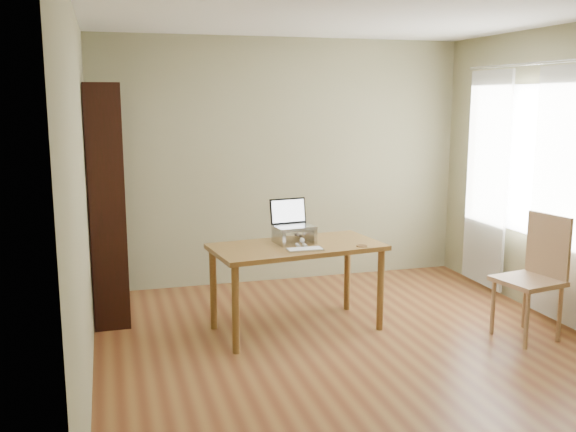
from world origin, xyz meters
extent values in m
cube|color=brown|center=(0.00, 0.00, -0.01)|extent=(4.00, 4.50, 0.02)
cube|color=white|center=(0.00, 0.00, 2.61)|extent=(4.00, 4.50, 0.02)
cube|color=#86835A|center=(0.00, 2.26, 1.30)|extent=(4.00, 0.02, 2.60)
cube|color=#86835A|center=(-2.01, 0.00, 1.30)|extent=(0.02, 4.50, 2.60)
cube|color=white|center=(1.98, 0.80, 1.40)|extent=(0.01, 1.80, 1.40)
cube|color=black|center=(-1.84, 1.12, 1.05)|extent=(0.30, 0.04, 2.10)
cube|color=black|center=(-1.84, 1.98, 1.05)|extent=(0.30, 0.04, 2.10)
cube|color=black|center=(-1.98, 1.55, 1.05)|extent=(0.02, 0.90, 2.10)
cube|color=black|center=(-1.84, 1.55, 0.03)|extent=(0.30, 0.84, 0.02)
cube|color=black|center=(-1.81, 1.55, 0.20)|extent=(0.20, 0.78, 0.28)
cube|color=black|center=(-1.84, 1.55, 0.37)|extent=(0.30, 0.84, 0.03)
cube|color=black|center=(-1.81, 1.55, 0.54)|extent=(0.20, 0.78, 0.28)
cube|color=black|center=(-1.84, 1.55, 0.71)|extent=(0.30, 0.84, 0.02)
cube|color=black|center=(-1.81, 1.55, 0.88)|extent=(0.20, 0.78, 0.28)
cube|color=black|center=(-1.84, 1.55, 1.05)|extent=(0.30, 0.84, 0.02)
cube|color=black|center=(-1.81, 1.55, 1.22)|extent=(0.20, 0.78, 0.28)
cube|color=black|center=(-1.84, 1.55, 1.39)|extent=(0.30, 0.84, 0.02)
cube|color=black|center=(-1.81, 1.55, 1.56)|extent=(0.20, 0.78, 0.28)
cube|color=black|center=(-1.84, 1.55, 1.73)|extent=(0.30, 0.84, 0.02)
cube|color=black|center=(-1.81, 1.55, 1.90)|extent=(0.20, 0.78, 0.28)
cube|color=black|center=(-1.84, 1.55, 2.07)|extent=(0.30, 0.84, 0.03)
cube|color=white|center=(1.92, 0.25, 1.15)|extent=(0.03, 0.70, 2.20)
cube|color=white|center=(1.92, 1.35, 1.15)|extent=(0.03, 0.70, 2.20)
cylinder|color=silver|center=(1.92, 0.80, 2.28)|extent=(0.03, 1.90, 0.03)
cube|color=brown|center=(-0.31, 0.70, 0.73)|extent=(1.51, 0.89, 0.04)
cylinder|color=brown|center=(-0.96, 1.00, 0.35)|extent=(0.06, 0.06, 0.71)
cylinder|color=brown|center=(0.35, 1.00, 0.35)|extent=(0.06, 0.06, 0.71)
cylinder|color=brown|center=(-0.96, 0.41, 0.35)|extent=(0.06, 0.06, 0.71)
cylinder|color=brown|center=(0.35, 0.41, 0.35)|extent=(0.06, 0.06, 0.71)
cube|color=silver|center=(-0.45, 0.78, 0.81)|extent=(0.03, 0.25, 0.12)
cube|color=silver|center=(-0.16, 0.78, 0.81)|extent=(0.03, 0.25, 0.12)
cube|color=silver|center=(-0.31, 0.78, 0.88)|extent=(0.32, 0.25, 0.01)
cube|color=silver|center=(-0.31, 0.78, 0.89)|extent=(0.36, 0.27, 0.02)
cube|color=black|center=(-0.31, 0.92, 1.01)|extent=(0.34, 0.09, 0.22)
cube|color=white|center=(-0.31, 0.91, 1.01)|extent=(0.30, 0.08, 0.19)
cube|color=silver|center=(-0.31, 0.48, 0.76)|extent=(0.30, 0.13, 0.02)
cube|color=white|center=(-0.31, 0.48, 0.77)|extent=(0.28, 0.11, 0.00)
cylinder|color=#57341E|center=(0.20, 0.50, 0.75)|extent=(0.09, 0.09, 0.01)
ellipsoid|color=#403732|center=(-0.29, 0.81, 0.81)|extent=(0.16, 0.35, 0.12)
ellipsoid|color=#403732|center=(-0.29, 0.92, 0.80)|extent=(0.14, 0.15, 0.11)
ellipsoid|color=#403732|center=(-0.29, 0.62, 0.83)|extent=(0.09, 0.09, 0.08)
ellipsoid|color=silver|center=(-0.29, 0.66, 0.80)|extent=(0.08, 0.08, 0.07)
sphere|color=silver|center=(-0.29, 0.59, 0.81)|extent=(0.04, 0.04, 0.04)
cone|color=#403732|center=(-0.31, 0.63, 0.87)|extent=(0.03, 0.04, 0.04)
cone|color=#403732|center=(-0.26, 0.63, 0.87)|extent=(0.03, 0.04, 0.04)
cylinder|color=silver|center=(-0.32, 0.61, 0.76)|extent=(0.03, 0.08, 0.03)
cylinder|color=silver|center=(-0.26, 0.61, 0.76)|extent=(0.03, 0.08, 0.03)
cylinder|color=#403732|center=(-0.20, 0.94, 0.77)|extent=(0.12, 0.19, 0.03)
cube|color=#9E7655|center=(1.47, -0.01, 0.49)|extent=(0.53, 0.53, 0.04)
cylinder|color=#9E7655|center=(1.28, -0.20, 0.24)|extent=(0.04, 0.04, 0.49)
cylinder|color=#9E7655|center=(1.65, -0.20, 0.24)|extent=(0.04, 0.04, 0.49)
cylinder|color=#9E7655|center=(1.28, 0.17, 0.24)|extent=(0.04, 0.04, 0.49)
cylinder|color=#9E7655|center=(1.65, 0.17, 0.24)|extent=(0.04, 0.04, 0.49)
cube|color=#9E7655|center=(1.67, -0.01, 0.76)|extent=(0.11, 0.43, 0.54)
camera|label=1|loc=(-1.84, -4.37, 1.97)|focal=40.00mm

